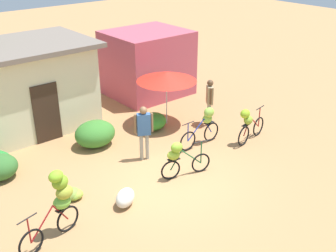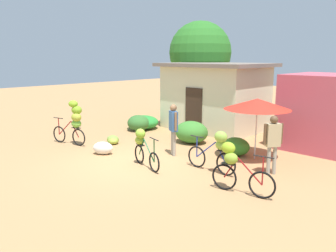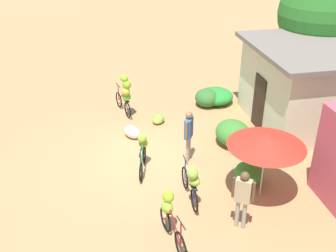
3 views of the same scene
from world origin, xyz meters
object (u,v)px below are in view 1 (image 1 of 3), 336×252
object	(u,v)px
produce_sack	(125,198)
building_low	(26,86)
bicycle_center_loaded	(205,124)
person_bystander	(210,97)
bicycle_near_pile	(180,157)
bicycle_leftmost	(59,199)
market_umbrella	(167,76)
person_vendor	(144,127)
bicycle_by_shop	(249,123)
shop_pink	(147,63)
banana_pile_on_ground	(72,194)

from	to	relation	value
produce_sack	building_low	bearing A→B (deg)	88.79
bicycle_center_loaded	person_bystander	bearing A→B (deg)	39.64
bicycle_near_pile	produce_sack	size ratio (longest dim) A/B	2.20
bicycle_near_pile	bicycle_leftmost	bearing A→B (deg)	-178.19
bicycle_leftmost	bicycle_near_pile	bearing A→B (deg)	1.81
market_umbrella	person_vendor	xyz separation A→B (m)	(-2.21, -1.59, -0.74)
bicycle_leftmost	produce_sack	bearing A→B (deg)	0.37
bicycle_by_shop	person_vendor	distance (m)	3.60
person_vendor	bicycle_near_pile	bearing A→B (deg)	-85.06
building_low	shop_pink	world-z (taller)	building_low
person_vendor	person_bystander	size ratio (longest dim) A/B	1.03
shop_pink	person_bystander	size ratio (longest dim) A/B	1.87
bicycle_leftmost	bicycle_center_loaded	xyz separation A→B (m)	(5.75, 1.17, -0.27)
bicycle_by_shop	banana_pile_on_ground	world-z (taller)	bicycle_by_shop
building_low	person_vendor	bearing A→B (deg)	-69.67
bicycle_center_loaded	bicycle_near_pile	bearing A→B (deg)	-152.36
bicycle_center_loaded	bicycle_by_shop	bearing A→B (deg)	-35.49
person_bystander	bicycle_by_shop	bearing A→B (deg)	-90.08
shop_pink	bicycle_near_pile	distance (m)	7.04
bicycle_center_loaded	banana_pile_on_ground	xyz separation A→B (m)	(-4.90, -0.04, -0.59)
market_umbrella	produce_sack	world-z (taller)	market_umbrella
market_umbrella	person_vendor	bearing A→B (deg)	-144.32
shop_pink	produce_sack	bearing A→B (deg)	-131.38
person_bystander	shop_pink	bearing A→B (deg)	86.10
bicycle_leftmost	person_vendor	xyz separation A→B (m)	(3.61, 1.62, 0.09)
market_umbrella	produce_sack	bearing A→B (deg)	-141.68
shop_pink	market_umbrella	xyz separation A→B (m)	(-1.41, -2.99, 0.48)
bicycle_leftmost	person_bystander	bearing A→B (deg)	17.32
building_low	shop_pink	size ratio (longest dim) A/B	1.46
shop_pink	person_vendor	world-z (taller)	shop_pink
market_umbrella	bicycle_by_shop	distance (m)	3.30
bicycle_near_pile	bicycle_by_shop	distance (m)	3.22
bicycle_center_loaded	person_vendor	size ratio (longest dim) A/B	0.98
banana_pile_on_ground	person_bystander	bearing A→B (deg)	9.65
bicycle_leftmost	market_umbrella	bearing A→B (deg)	28.84
building_low	bicycle_center_loaded	bearing A→B (deg)	-52.63
market_umbrella	bicycle_near_pile	world-z (taller)	market_umbrella
bicycle_by_shop	produce_sack	size ratio (longest dim) A/B	2.34
bicycle_center_loaded	bicycle_by_shop	distance (m)	1.47
bicycle_by_shop	person_bystander	bearing A→B (deg)	89.92
person_vendor	building_low	bearing A→B (deg)	110.33
building_low	bicycle_by_shop	size ratio (longest dim) A/B	2.87
bicycle_by_shop	produce_sack	world-z (taller)	bicycle_by_shop
shop_pink	building_low	bearing A→B (deg)	179.90
building_low	produce_sack	xyz separation A→B (m)	(-0.13, -6.19, -1.32)
building_low	bicycle_leftmost	size ratio (longest dim) A/B	2.73
bicycle_near_pile	bicycle_center_loaded	world-z (taller)	bicycle_center_loaded
shop_pink	person_bystander	bearing A→B (deg)	-93.90
bicycle_leftmost	person_bystander	distance (m)	7.28
bicycle_center_loaded	building_low	bearing A→B (deg)	127.37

